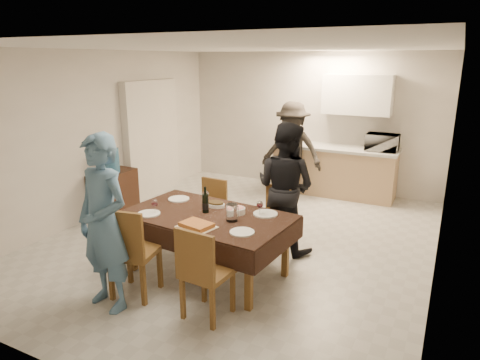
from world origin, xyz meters
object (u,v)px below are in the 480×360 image
object	(u,v)px
dining_table	(207,217)
wine_bottle	(205,200)
savoury_tart	(197,225)
microwave	(382,142)
water_pitcher	(232,213)
water_jug	(111,160)
console	(114,194)
person_kitchen	(292,150)
person_far	(285,187)
person_near	(104,224)

from	to	relation	value
dining_table	wine_bottle	world-z (taller)	wine_bottle
dining_table	savoury_tart	size ratio (longest dim) A/B	5.16
dining_table	microwave	world-z (taller)	microwave
wine_bottle	water_pitcher	bearing A→B (deg)	-14.04
water_jug	console	bearing A→B (deg)	0.00
console	person_kitchen	xyz separation A→B (m)	(2.21, 2.25, 0.51)
water_pitcher	microwave	xyz separation A→B (m)	(0.98, 3.76, 0.22)
dining_table	water_jug	world-z (taller)	water_jug
water_jug	microwave	world-z (taller)	microwave
dining_table	water_jug	size ratio (longest dim) A/B	5.19
water_pitcher	person_far	bearing A→B (deg)	79.70
savoury_tart	dining_table	bearing A→B (deg)	104.74
wine_bottle	water_pitcher	distance (m)	0.42
savoury_tart	person_kitchen	xyz separation A→B (m)	(-0.27, 3.64, 0.10)
dining_table	console	world-z (taller)	dining_table
water_pitcher	person_near	distance (m)	1.35
person_near	water_pitcher	bearing A→B (deg)	57.49
console	person_kitchen	size ratio (longest dim) A/B	0.45
wine_bottle	savoury_tart	world-z (taller)	wine_bottle
wine_bottle	water_pitcher	xyz separation A→B (m)	(0.40, -0.10, -0.06)
water_pitcher	wine_bottle	bearing A→B (deg)	165.96
console	person_near	xyz separation A→B (m)	(1.82, -2.06, 0.54)
dining_table	person_far	world-z (taller)	person_far
microwave	person_near	bearing A→B (deg)	68.48
dining_table	person_kitchen	bearing A→B (deg)	98.10
microwave	person_far	bearing A→B (deg)	73.72
console	wine_bottle	world-z (taller)	wine_bottle
dining_table	wine_bottle	xyz separation A→B (m)	(-0.05, 0.05, 0.19)
water_pitcher	savoury_tart	distance (m)	0.42
microwave	console	bearing A→B (deg)	36.15
wine_bottle	console	bearing A→B (deg)	157.61
console	person_near	world-z (taller)	person_near
water_pitcher	person_kitchen	bearing A→B (deg)	98.89
console	savoury_tart	size ratio (longest dim) A/B	2.03
microwave	wine_bottle	bearing A→B (deg)	69.38
person_near	person_far	xyz separation A→B (m)	(1.10, 2.10, -0.04)
dining_table	person_near	distance (m)	1.20
savoury_tart	person_kitchen	bearing A→B (deg)	94.21
person_far	water_jug	bearing A→B (deg)	12.05
water_jug	person_near	distance (m)	2.75
person_far	person_kitchen	distance (m)	2.32
water_pitcher	savoury_tart	xyz separation A→B (m)	(-0.25, -0.33, -0.07)
savoury_tart	person_kitchen	distance (m)	3.65
water_jug	person_far	world-z (taller)	person_far
dining_table	person_kitchen	xyz separation A→B (m)	(-0.17, 3.26, 0.16)
water_pitcher	console	bearing A→B (deg)	158.79
console	savoury_tart	xyz separation A→B (m)	(2.47, -1.39, 0.40)
dining_table	savoury_tart	xyz separation A→B (m)	(0.10, -0.38, 0.06)
dining_table	console	distance (m)	2.60
dining_table	person_far	size ratio (longest dim) A/B	1.16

